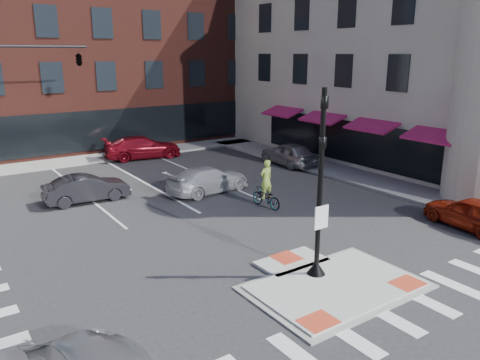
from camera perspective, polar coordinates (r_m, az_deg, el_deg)
ground at (r=15.54m, az=10.26°, el=-12.10°), size 120.00×120.00×0.00m
refuge_island at (r=15.36m, az=10.96°, el=-12.27°), size 5.40×4.65×0.13m
sidewalk_e at (r=29.40m, az=11.69°, el=1.16°), size 3.00×24.00×0.15m
sidewalk_n at (r=34.90m, az=-12.03°, el=3.35°), size 26.00×3.00×0.15m
building_n at (r=43.61m, az=-17.90°, el=15.52°), size 24.40×18.40×15.50m
building_e at (r=37.91m, az=22.49°, el=15.62°), size 21.90×23.90×17.70m
building_far_right at (r=66.41m, az=-18.44°, el=13.59°), size 12.00×12.00×12.00m
signal_pole at (r=14.88m, az=9.63°, el=-3.46°), size 0.60×0.60×5.98m
mast_arm_signal at (r=28.41m, az=-21.88°, el=12.45°), size 6.10×2.24×8.00m
red_sedan at (r=21.62m, az=26.39°, el=-3.61°), size 2.02×4.11×1.35m
white_pickup at (r=24.48m, az=-3.90°, el=0.07°), size 4.86×2.50×1.35m
bg_car_dark at (r=24.05m, az=-18.18°, el=-0.98°), size 4.11×1.58×1.34m
bg_car_silver at (r=30.50m, az=6.01°, el=3.21°), size 1.95×4.47×1.50m
bg_car_red at (r=33.03m, az=-11.80°, el=3.92°), size 5.52×2.90×1.53m
cyclist at (r=22.00m, az=3.19°, el=-1.41°), size 0.79×1.89×2.31m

